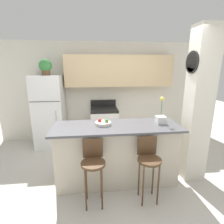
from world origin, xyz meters
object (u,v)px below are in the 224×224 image
refrigerator (50,112)px  bar_stool_left (93,164)px  stove_range (104,125)px  potted_plant_on_fridge (45,67)px  trash_bin (74,140)px  bar_stool_right (149,160)px  orchid_vase (161,117)px  fruit_bowl (103,123)px

refrigerator → bar_stool_left: bearing=-63.7°
stove_range → potted_plant_on_fridge: bearing=-178.6°
stove_range → trash_bin: size_ratio=2.82×
potted_plant_on_fridge → bar_stool_left: bearing=-63.7°
bar_stool_right → orchid_vase: 0.80m
refrigerator → stove_range: size_ratio=1.63×
bar_stool_right → fruit_bowl: bearing=137.5°
bar_stool_right → refrigerator: bearing=131.1°
bar_stool_left → fruit_bowl: bearing=72.3°
bar_stool_right → potted_plant_on_fridge: size_ratio=2.62×
stove_range → orchid_vase: bearing=-61.8°
stove_range → orchid_vase: orchid_vase is taller
refrigerator → fruit_bowl: size_ratio=6.76×
orchid_vase → fruit_bowl: orchid_vase is taller
orchid_vase → fruit_bowl: bearing=178.6°
bar_stool_left → potted_plant_on_fridge: size_ratio=2.62×
stove_range → potted_plant_on_fridge: (-1.33, -0.03, 1.47)m
refrigerator → orchid_vase: (2.19, -1.56, 0.23)m
trash_bin → orchid_vase: bearing=-39.1°
refrigerator → bar_stool_right: refrigerator is taller
bar_stool_left → orchid_vase: orchid_vase is taller
bar_stool_left → potted_plant_on_fridge: 2.68m
bar_stool_left → trash_bin: size_ratio=2.51×
bar_stool_left → potted_plant_on_fridge: bearing=116.3°
fruit_bowl → stove_range: bearing=85.8°
orchid_vase → trash_bin: (-1.62, 1.32, -0.91)m
bar_stool_right → trash_bin: (-1.27, 1.86, -0.44)m
bar_stool_left → bar_stool_right: same height
fruit_bowl → potted_plant_on_fridge: bearing=128.4°
stove_range → potted_plant_on_fridge: 1.99m
potted_plant_on_fridge → refrigerator: bearing=-63.4°
stove_range → fruit_bowl: bearing=-94.2°
bar_stool_left → trash_bin: bearing=104.4°
refrigerator → potted_plant_on_fridge: size_ratio=4.78×
stove_range → fruit_bowl: size_ratio=4.16×
refrigerator → trash_bin: 0.91m
orchid_vase → trash_bin: size_ratio=1.20×
refrigerator → bar_stool_left: size_ratio=1.82×
refrigerator → fruit_bowl: 1.97m
refrigerator → potted_plant_on_fridge: bearing=116.6°
refrigerator → orchid_vase: refrigerator is taller
stove_range → trash_bin: 0.86m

